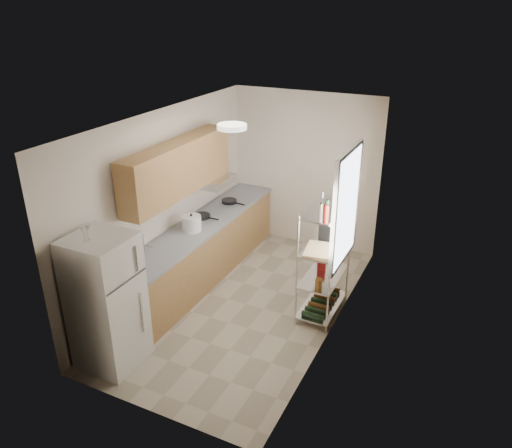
{
  "coord_description": "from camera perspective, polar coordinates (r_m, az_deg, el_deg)",
  "views": [
    {
      "loc": [
        2.68,
        -5.24,
        3.9
      ],
      "look_at": [
        0.04,
        0.25,
        1.14
      ],
      "focal_mm": 35.0,
      "sensor_mm": 36.0,
      "label": 1
    }
  ],
  "objects": [
    {
      "name": "storage_bag",
      "position": [
        6.81,
        7.54,
        -4.36
      ],
      "size": [
        0.15,
        0.18,
        0.18
      ],
      "primitive_type": "cube",
      "rotation": [
        0.0,
        0.0,
        0.25
      ],
      "color": "maroon",
      "rests_on": "bakers_rack"
    },
    {
      "name": "ceiling_dome",
      "position": [
        5.78,
        -2.77,
        11.06
      ],
      "size": [
        0.34,
        0.34,
        0.05
      ],
      "primitive_type": "cylinder",
      "color": "white",
      "rests_on": "room"
    },
    {
      "name": "wine_glass_b",
      "position": [
        5.4,
        -19.08,
        -1.11
      ],
      "size": [
        0.06,
        0.06,
        0.18
      ],
      "primitive_type": null,
      "color": "silver",
      "rests_on": "refrigerator"
    },
    {
      "name": "wine_glass_a",
      "position": [
        5.45,
        -18.64,
        -0.83
      ],
      "size": [
        0.07,
        0.07,
        0.18
      ],
      "primitive_type": null,
      "color": "silver",
      "rests_on": "refrigerator"
    },
    {
      "name": "espresso_machine",
      "position": [
        6.58,
        8.12,
        -0.54
      ],
      "size": [
        0.18,
        0.26,
        0.29
      ],
      "primitive_type": "cube",
      "rotation": [
        0.0,
        0.0,
        0.08
      ],
      "color": "black",
      "rests_on": "bakers_rack"
    },
    {
      "name": "frying_pan_small",
      "position": [
        8.04,
        -3.08,
        2.63
      ],
      "size": [
        0.27,
        0.27,
        0.05
      ],
      "primitive_type": "cylinder",
      "rotation": [
        0.0,
        0.0,
        -0.14
      ],
      "color": "black",
      "rests_on": "counter_run"
    },
    {
      "name": "cutting_board",
      "position": [
        6.29,
        7.33,
        -3.01
      ],
      "size": [
        0.42,
        0.51,
        0.03
      ],
      "primitive_type": "cube",
      "rotation": [
        0.0,
        0.0,
        0.15
      ],
      "color": "tan",
      "rests_on": "bakers_rack"
    },
    {
      "name": "refrigerator",
      "position": [
        5.89,
        -16.72,
        -8.53
      ],
      "size": [
        0.66,
        0.66,
        1.61
      ],
      "primitive_type": "cube",
      "color": "silver",
      "rests_on": "ground"
    },
    {
      "name": "rice_cooker",
      "position": [
        7.08,
        -7.38,
        0.09
      ],
      "size": [
        0.27,
        0.27,
        0.22
      ],
      "primitive_type": "cylinder",
      "color": "white",
      "rests_on": "counter_run"
    },
    {
      "name": "bakers_rack",
      "position": [
        6.43,
        7.96,
        -1.61
      ],
      "size": [
        0.45,
        0.9,
        1.73
      ],
      "color": "silver",
      "rests_on": "ground"
    },
    {
      "name": "counter_run",
      "position": [
        7.56,
        -5.95,
        -2.88
      ],
      "size": [
        0.63,
        3.51,
        0.9
      ],
      "color": "#AD7749",
      "rests_on": "ground"
    },
    {
      "name": "range_hood",
      "position": [
        7.59,
        -4.97,
        4.98
      ],
      "size": [
        0.5,
        0.6,
        0.12
      ],
      "primitive_type": "cube",
      "color": "#B7BABC",
      "rests_on": "room"
    },
    {
      "name": "upper_cabinets",
      "position": [
        6.85,
        -8.89,
        6.32
      ],
      "size": [
        0.33,
        2.2,
        0.72
      ],
      "primitive_type": "cube",
      "color": "#AD7749",
      "rests_on": "room"
    },
    {
      "name": "room",
      "position": [
        6.44,
        -1.29,
        0.57
      ],
      "size": [
        2.52,
        4.42,
        2.62
      ],
      "color": "#B0A58F",
      "rests_on": "ground"
    },
    {
      "name": "window",
      "position": [
        6.24,
        10.26,
        1.86
      ],
      "size": [
        0.06,
        1.0,
        1.46
      ],
      "primitive_type": "cube",
      "color": "white",
      "rests_on": "room"
    },
    {
      "name": "frying_pan_large",
      "position": [
        7.52,
        -6.25,
        0.91
      ],
      "size": [
        0.27,
        0.27,
        0.05
      ],
      "primitive_type": "cylinder",
      "rotation": [
        0.0,
        0.0,
        -0.04
      ],
      "color": "black",
      "rests_on": "counter_run"
    }
  ]
}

